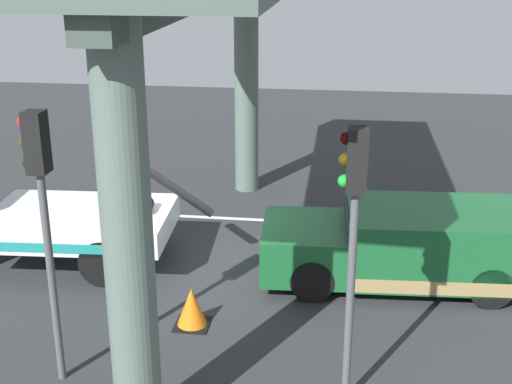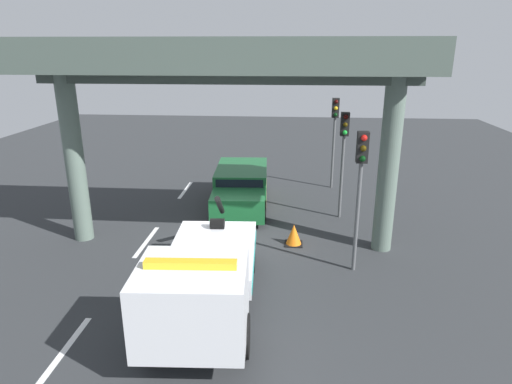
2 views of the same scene
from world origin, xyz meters
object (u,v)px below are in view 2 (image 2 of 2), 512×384
(tow_truck_white, at_px, (203,280))
(towed_van_green, at_px, (241,188))
(traffic_light_near, at_px, (335,124))
(traffic_cone_orange, at_px, (294,235))
(traffic_light_mid, at_px, (361,172))
(traffic_light_far, at_px, (344,142))

(tow_truck_white, relative_size, towed_van_green, 1.38)
(traffic_light_near, height_order, traffic_cone_orange, traffic_light_near)
(traffic_cone_orange, bearing_deg, tow_truck_white, -24.90)
(traffic_light_near, distance_m, traffic_cone_orange, 7.57)
(towed_van_green, xyz_separation_m, traffic_light_mid, (5.65, 4.16, 2.39))
(traffic_light_near, xyz_separation_m, traffic_light_far, (4.00, 0.00, -0.07))
(towed_van_green, xyz_separation_m, traffic_light_far, (1.15, 4.16, 2.33))
(traffic_light_far, bearing_deg, traffic_light_mid, 0.00)
(traffic_light_far, xyz_separation_m, traffic_cone_orange, (2.77, -1.86, -2.76))
(traffic_light_far, distance_m, traffic_cone_orange, 4.33)
(traffic_light_near, distance_m, traffic_light_mid, 8.50)
(traffic_light_near, bearing_deg, traffic_light_mid, 0.00)
(traffic_light_far, relative_size, traffic_light_mid, 0.98)
(traffic_light_near, bearing_deg, tow_truck_white, -19.49)
(traffic_light_near, bearing_deg, towed_van_green, -55.56)
(traffic_light_mid, distance_m, traffic_cone_orange, 3.80)
(traffic_light_near, relative_size, traffic_light_mid, 1.00)
(tow_truck_white, xyz_separation_m, towed_van_green, (-8.77, -0.05, -0.42))
(traffic_light_near, xyz_separation_m, traffic_cone_orange, (6.77, -1.86, -2.82))
(tow_truck_white, height_order, traffic_cone_orange, tow_truck_white)
(towed_van_green, height_order, traffic_light_near, traffic_light_near)
(towed_van_green, bearing_deg, traffic_cone_orange, 30.43)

